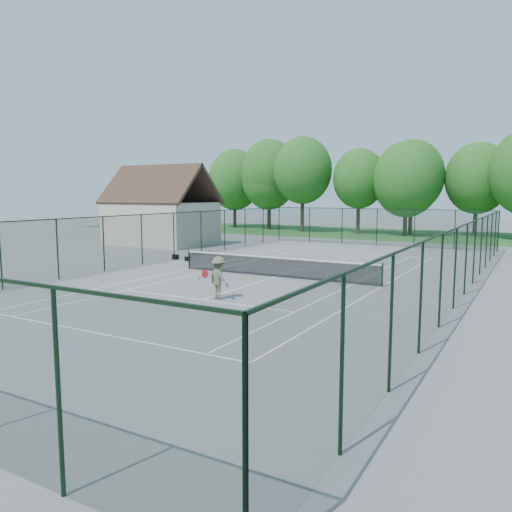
# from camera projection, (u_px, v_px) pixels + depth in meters

# --- Properties ---
(ground) EXTENTS (140.00, 140.00, 0.00)m
(ground) POSITION_uv_depth(u_px,v_px,m) (275.00, 277.00, 25.50)
(ground) COLOR gray
(ground) RESTS_ON ground
(grass_far) EXTENTS (80.00, 16.00, 0.01)m
(grass_far) POSITION_uv_depth(u_px,v_px,m) (410.00, 235.00, 51.36)
(grass_far) COLOR #306C28
(grass_far) RESTS_ON ground
(court_lines) EXTENTS (11.05, 23.85, 0.01)m
(court_lines) POSITION_uv_depth(u_px,v_px,m) (275.00, 277.00, 25.50)
(court_lines) COLOR white
(court_lines) RESTS_ON ground
(tennis_net) EXTENTS (11.08, 0.08, 1.10)m
(tennis_net) POSITION_uv_depth(u_px,v_px,m) (275.00, 266.00, 25.43)
(tennis_net) COLOR black
(tennis_net) RESTS_ON ground
(fence_enclosure) EXTENTS (18.05, 36.05, 3.02)m
(fence_enclosure) POSITION_uv_depth(u_px,v_px,m) (275.00, 247.00, 25.31)
(fence_enclosure) COLOR #193322
(fence_enclosure) RESTS_ON ground
(utility_building) EXTENTS (8.60, 6.27, 6.63)m
(utility_building) POSITION_uv_depth(u_px,v_px,m) (161.00, 207.00, 41.60)
(utility_building) COLOR beige
(utility_building) RESTS_ON ground
(tree_line_far) EXTENTS (39.40, 6.40, 9.70)m
(tree_line_far) POSITION_uv_depth(u_px,v_px,m) (412.00, 176.00, 50.61)
(tree_line_far) COLOR #3D281D
(tree_line_far) RESTS_ON ground
(sports_bag_a) EXTENTS (0.43, 0.29, 0.32)m
(sports_bag_a) POSITION_uv_depth(u_px,v_px,m) (175.00, 257.00, 32.28)
(sports_bag_a) COLOR black
(sports_bag_a) RESTS_ON ground
(sports_bag_b) EXTENTS (0.40, 0.32, 0.27)m
(sports_bag_b) POSITION_uv_depth(u_px,v_px,m) (187.00, 259.00, 31.51)
(sports_bag_b) COLOR black
(sports_bag_b) RESTS_ON ground
(tennis_player) EXTENTS (1.84, 1.03, 1.73)m
(tennis_player) POSITION_uv_depth(u_px,v_px,m) (219.00, 278.00, 20.07)
(tennis_player) COLOR #606749
(tennis_player) RESTS_ON ground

